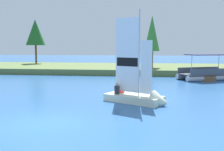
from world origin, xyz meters
TOP-DOWN VIEW (x-y plane):
  - ground_plane at (0.00, 0.00)m, footprint 200.00×200.00m
  - shore_bank at (0.00, 27.28)m, footprint 80.00×14.31m
  - shoreline_tree_midleft at (-13.93, 31.39)m, footprint 3.26×3.26m
  - shoreline_tree_centre at (5.53, 24.66)m, footprint 2.09×2.09m
  - wooden_dock at (10.91, 18.43)m, footprint 1.98×4.39m
  - sailboat at (4.58, 4.95)m, footprint 4.40×3.21m
  - pontoon_boat at (11.14, 17.82)m, footprint 6.29×4.74m

SIDE VIEW (x-z plane):
  - ground_plane at x=0.00m, z-range 0.00..0.00m
  - wooden_dock at x=10.91m, z-range 0.00..0.51m
  - shore_bank at x=0.00m, z-range 0.00..0.75m
  - sailboat at x=4.58m, z-range -2.70..3.62m
  - pontoon_boat at x=11.14m, z-range -0.69..2.07m
  - shoreline_tree_centre at x=5.53m, z-range 1.82..8.81m
  - shoreline_tree_midleft at x=-13.93m, z-range 2.28..9.72m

